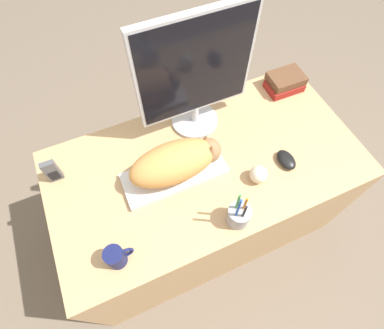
% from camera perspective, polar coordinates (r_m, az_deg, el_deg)
% --- Properties ---
extents(ground_plane, '(12.00, 12.00, 0.00)m').
position_cam_1_polar(ground_plane, '(1.90, 6.77, -19.73)').
color(ground_plane, '#6B5B4C').
extents(desk, '(1.39, 0.73, 0.72)m').
position_cam_1_polar(desk, '(1.64, 2.23, -6.04)').
color(desk, tan).
rests_on(desk, ground_plane).
extents(keyboard, '(0.44, 0.17, 0.02)m').
position_cam_1_polar(keyboard, '(1.28, -3.38, -1.74)').
color(keyboard, silver).
rests_on(keyboard, desk).
extents(cat, '(0.39, 0.17, 0.16)m').
position_cam_1_polar(cat, '(1.20, -2.81, 0.62)').
color(cat, '#D18C47').
rests_on(cat, keyboard).
extents(monitor, '(0.49, 0.22, 0.56)m').
position_cam_1_polar(monitor, '(1.23, 0.64, 17.03)').
color(monitor, '#B7B7BC').
rests_on(monitor, desk).
extents(computer_mouse, '(0.07, 0.11, 0.04)m').
position_cam_1_polar(computer_mouse, '(1.37, 17.53, 0.87)').
color(computer_mouse, black).
rests_on(computer_mouse, desk).
extents(coffee_mug, '(0.10, 0.07, 0.10)m').
position_cam_1_polar(coffee_mug, '(1.15, -14.22, -16.66)').
color(coffee_mug, '#141947').
rests_on(coffee_mug, desk).
extents(pen_cup, '(0.09, 0.09, 0.22)m').
position_cam_1_polar(pen_cup, '(1.17, 8.82, -9.52)').
color(pen_cup, '#939399').
rests_on(pen_cup, desk).
extents(baseball, '(0.08, 0.08, 0.08)m').
position_cam_1_polar(baseball, '(1.28, 12.57, -1.84)').
color(baseball, beige).
rests_on(baseball, desk).
extents(phone, '(0.06, 0.03, 0.12)m').
position_cam_1_polar(phone, '(1.36, -25.09, -1.18)').
color(phone, '#4C4C51').
rests_on(phone, desk).
extents(book_stack, '(0.18, 0.14, 0.08)m').
position_cam_1_polar(book_stack, '(1.63, 17.32, 14.76)').
color(book_stack, maroon).
rests_on(book_stack, desk).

